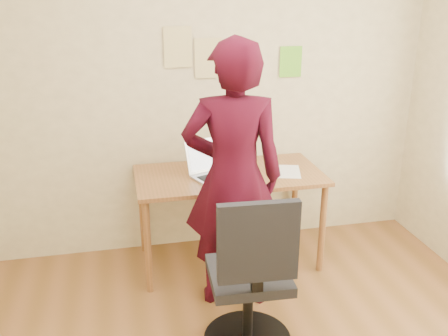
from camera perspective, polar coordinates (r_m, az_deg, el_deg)
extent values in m
cube|color=beige|center=(3.94, -1.58, 9.62)|extent=(3.50, 0.04, 2.70)
cube|color=#905C31|center=(3.76, 0.59, -0.85)|extent=(1.40, 0.70, 0.03)
cylinder|color=#905C31|center=(3.56, -8.70, -8.93)|extent=(0.05, 0.05, 0.71)
cylinder|color=#905C31|center=(3.84, 11.16, -6.82)|extent=(0.05, 0.05, 0.71)
cylinder|color=#905C31|center=(4.10, -9.32, -4.89)|extent=(0.05, 0.05, 0.71)
cylinder|color=#905C31|center=(4.34, 8.08, -3.34)|extent=(0.05, 0.05, 0.71)
cube|color=silver|center=(3.67, -0.63, -0.99)|extent=(0.42, 0.36, 0.02)
cube|color=black|center=(3.66, -0.63, -0.85)|extent=(0.32, 0.23, 0.00)
cube|color=silver|center=(3.75, -1.93, 1.55)|extent=(0.36, 0.20, 0.24)
cube|color=white|center=(3.75, -1.93, 1.55)|extent=(0.31, 0.16, 0.20)
cube|color=white|center=(3.82, 7.15, -0.39)|extent=(0.27, 0.33, 0.00)
cube|color=black|center=(3.59, 3.27, -1.56)|extent=(0.08, 0.14, 0.01)
cube|color=#3F4C59|center=(3.59, 3.27, -1.48)|extent=(0.07, 0.11, 0.00)
cube|color=#D7C680|center=(3.83, -5.30, 13.60)|extent=(0.21, 0.00, 0.30)
cube|color=#D7C680|center=(3.87, -1.80, 12.43)|extent=(0.21, 0.00, 0.30)
cube|color=#69C62C|center=(4.05, 7.64, 11.95)|extent=(0.18, 0.00, 0.24)
cube|color=black|center=(2.99, 2.82, -12.09)|extent=(0.48, 0.48, 0.06)
cube|color=black|center=(2.64, 3.93, -8.49)|extent=(0.44, 0.08, 0.46)
cube|color=black|center=(2.77, 3.79, -12.69)|extent=(0.06, 0.04, 0.12)
cylinder|color=black|center=(3.13, 2.74, -15.94)|extent=(0.06, 0.06, 0.46)
imported|color=#370715|center=(3.22, 1.05, -1.13)|extent=(0.72, 0.54, 1.80)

